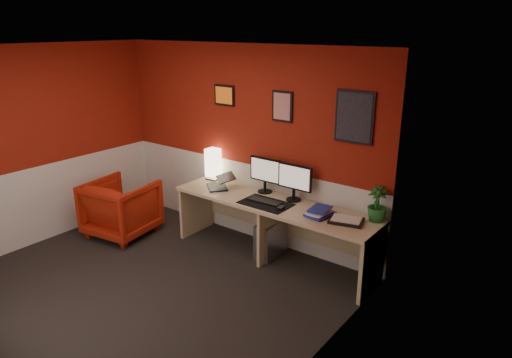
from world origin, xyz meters
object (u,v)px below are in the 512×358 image
Objects in this scene: shoji_lamp at (213,165)px; monitor_left at (265,170)px; desk at (273,231)px; potted_plant at (377,204)px; monitor_right at (294,177)px; armchair at (122,208)px; laptop at (217,180)px; zen_tray at (346,221)px; pc_tower at (270,239)px.

shoji_lamp is 0.86m from monitor_left.
potted_plant is at bearing 10.76° from desk.
monitor_right is 2.42m from armchair.
potted_plant is at bearing 46.01° from laptop.
desk is 7.88× the size of laptop.
monitor_right is 0.70× the size of armchair.
zen_tray reaches higher than armchair.
shoji_lamp is 2.31m from potted_plant.
laptop is 0.73× the size of pc_tower.
monitor_left and monitor_right have the same top height.
pc_tower is at bearing -169.71° from armchair.
shoji_lamp is at bearing 165.21° from pc_tower.
armchair is at bearing -153.25° from monitor_left.
laptop is at bearing -178.59° from desk.
potted_plant is (1.18, 0.22, 0.55)m from desk.
monitor_right reaches higher than armchair.
pc_tower is at bearing -10.04° from shoji_lamp.
monitor_right is at bearing -178.66° from potted_plant.
monitor_right is 1.03m from potted_plant.
laptop is at bearing -40.67° from shoji_lamp.
potted_plant reaches higher than desk.
pc_tower is at bearing 158.36° from desk.
shoji_lamp is 0.69× the size of monitor_left.
laptop is 0.94× the size of zen_tray.
laptop reaches higher than desk.
laptop is 1.81m from zen_tray.
desk is 0.70m from monitor_right.
shoji_lamp is 1.30m from pc_tower.
monitor_left reaches higher than shoji_lamp.
potted_plant is 1.43m from pc_tower.
shoji_lamp is at bearing -179.75° from potted_plant.
desk is 0.98m from laptop.
monitor_right is at bearing 51.41° from laptop.
potted_plant is (1.02, 0.02, -0.10)m from monitor_right.
monitor_right is 0.84m from pc_tower.
monitor_left reaches higher than pc_tower.
laptop is (0.27, -0.23, -0.09)m from shoji_lamp.
armchair is (-3.19, -0.88, -0.54)m from potted_plant.
zen_tray is at bearing -14.40° from monitor_right.
monitor_left is 1.66× the size of zen_tray.
desk is 4.48× the size of monitor_left.
zen_tray is at bearing -10.26° from monitor_left.
desk is 0.75m from monitor_left.
desk is 5.78× the size of pc_tower.
potted_plant is (0.23, 0.23, 0.17)m from zen_tray.
potted_plant is at bearing 4.50° from pc_tower.
monitor_left is at bearing 61.62° from laptop.
zen_tray is at bearing 39.72° from laptop.
pc_tower is at bearing 42.27° from laptop.
laptop is at bearing -167.75° from monitor_right.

